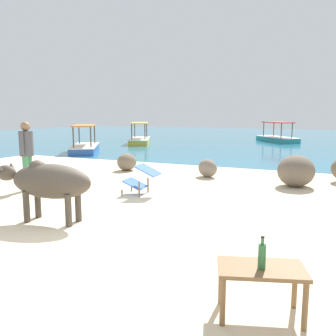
{
  "coord_description": "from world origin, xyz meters",
  "views": [
    {
      "loc": [
        3.29,
        -4.72,
        1.84
      ],
      "look_at": [
        -0.28,
        3.0,
        0.55
      ],
      "focal_mm": 38.36,
      "sensor_mm": 36.0,
      "label": 1
    }
  ],
  "objects_px": {
    "boat_yellow": "(140,139)",
    "person_standing": "(27,150)",
    "boat_blue": "(85,146)",
    "cow": "(49,182)",
    "boat_teal": "(277,137)",
    "bottle": "(262,256)",
    "deck_chair_far": "(141,178)",
    "low_bench_table": "(261,275)"
  },
  "relations": [
    {
      "from": "boat_yellow",
      "to": "person_standing",
      "type": "bearing_deg",
      "value": 172.87
    },
    {
      "from": "boat_yellow",
      "to": "boat_blue",
      "type": "distance_m",
      "value": 5.37
    },
    {
      "from": "cow",
      "to": "person_standing",
      "type": "height_order",
      "value": "person_standing"
    },
    {
      "from": "boat_yellow",
      "to": "boat_blue",
      "type": "relative_size",
      "value": 1.02
    },
    {
      "from": "boat_teal",
      "to": "person_standing",
      "type": "bearing_deg",
      "value": 130.68
    },
    {
      "from": "boat_yellow",
      "to": "boat_blue",
      "type": "bearing_deg",
      "value": 154.42
    },
    {
      "from": "cow",
      "to": "bottle",
      "type": "distance_m",
      "value": 4.03
    },
    {
      "from": "person_standing",
      "to": "deck_chair_far",
      "type": "bearing_deg",
      "value": 175.46
    },
    {
      "from": "person_standing",
      "to": "cow",
      "type": "bearing_deg",
      "value": 123.29
    },
    {
      "from": "bottle",
      "to": "boat_blue",
      "type": "height_order",
      "value": "boat_blue"
    },
    {
      "from": "low_bench_table",
      "to": "bottle",
      "type": "distance_m",
      "value": 0.2
    },
    {
      "from": "cow",
      "to": "boat_yellow",
      "type": "relative_size",
      "value": 0.49
    },
    {
      "from": "person_standing",
      "to": "boat_teal",
      "type": "distance_m",
      "value": 18.53
    },
    {
      "from": "low_bench_table",
      "to": "boat_yellow",
      "type": "height_order",
      "value": "boat_yellow"
    },
    {
      "from": "low_bench_table",
      "to": "person_standing",
      "type": "height_order",
      "value": "person_standing"
    },
    {
      "from": "boat_teal",
      "to": "boat_yellow",
      "type": "bearing_deg",
      "value": 84.78
    },
    {
      "from": "boat_yellow",
      "to": "boat_blue",
      "type": "height_order",
      "value": "same"
    },
    {
      "from": "cow",
      "to": "deck_chair_far",
      "type": "height_order",
      "value": "cow"
    },
    {
      "from": "deck_chair_far",
      "to": "boat_yellow",
      "type": "height_order",
      "value": "boat_yellow"
    },
    {
      "from": "low_bench_table",
      "to": "boat_yellow",
      "type": "distance_m",
      "value": 19.29
    },
    {
      "from": "person_standing",
      "to": "boat_yellow",
      "type": "bearing_deg",
      "value": -91.09
    },
    {
      "from": "bottle",
      "to": "boat_teal",
      "type": "height_order",
      "value": "boat_teal"
    },
    {
      "from": "boat_blue",
      "to": "boat_yellow",
      "type": "bearing_deg",
      "value": -31.92
    },
    {
      "from": "low_bench_table",
      "to": "bottle",
      "type": "bearing_deg",
      "value": -97.84
    },
    {
      "from": "boat_teal",
      "to": "bottle",
      "type": "bearing_deg",
      "value": 148.06
    },
    {
      "from": "deck_chair_far",
      "to": "boat_teal",
      "type": "xyz_separation_m",
      "value": [
        0.46,
        17.55,
        -0.13
      ]
    },
    {
      "from": "person_standing",
      "to": "boat_blue",
      "type": "relative_size",
      "value": 0.43
    },
    {
      "from": "low_bench_table",
      "to": "boat_blue",
      "type": "distance_m",
      "value": 15.05
    },
    {
      "from": "person_standing",
      "to": "boat_blue",
      "type": "bearing_deg",
      "value": -80.12
    },
    {
      "from": "low_bench_table",
      "to": "person_standing",
      "type": "distance_m",
      "value": 6.8
    },
    {
      "from": "cow",
      "to": "boat_teal",
      "type": "height_order",
      "value": "boat_teal"
    },
    {
      "from": "bottle",
      "to": "low_bench_table",
      "type": "bearing_deg",
      "value": 100.83
    },
    {
      "from": "low_bench_table",
      "to": "boat_teal",
      "type": "relative_size",
      "value": 0.24
    },
    {
      "from": "boat_yellow",
      "to": "cow",
      "type": "bearing_deg",
      "value": 178.51
    },
    {
      "from": "low_bench_table",
      "to": "boat_teal",
      "type": "distance_m",
      "value": 21.59
    },
    {
      "from": "boat_teal",
      "to": "cow",
      "type": "bearing_deg",
      "value": 137.89
    },
    {
      "from": "low_bench_table",
      "to": "bottle",
      "type": "relative_size",
      "value": 2.91
    },
    {
      "from": "bottle",
      "to": "boat_teal",
      "type": "distance_m",
      "value": 21.63
    },
    {
      "from": "cow",
      "to": "boat_yellow",
      "type": "bearing_deg",
      "value": -73.81
    },
    {
      "from": "deck_chair_far",
      "to": "person_standing",
      "type": "relative_size",
      "value": 0.51
    },
    {
      "from": "cow",
      "to": "boat_blue",
      "type": "bearing_deg",
      "value": -62.89
    },
    {
      "from": "low_bench_table",
      "to": "person_standing",
      "type": "bearing_deg",
      "value": 133.73
    }
  ]
}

